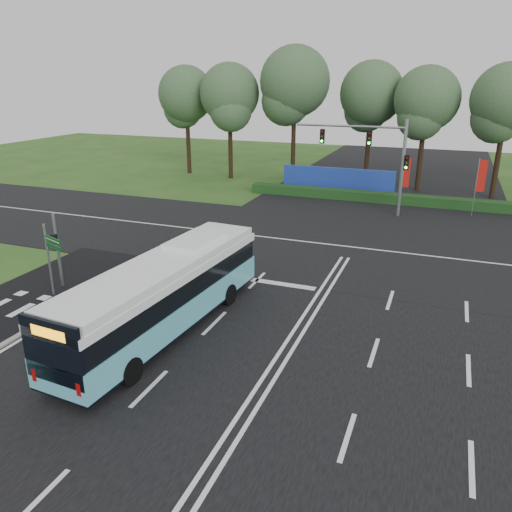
% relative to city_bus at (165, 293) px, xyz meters
% --- Properties ---
extents(ground, '(120.00, 120.00, 0.00)m').
position_rel_city_bus_xyz_m(ground, '(4.86, 1.23, -1.66)').
color(ground, '#274E1A').
rests_on(ground, ground).
extents(road_main, '(20.00, 120.00, 0.04)m').
position_rel_city_bus_xyz_m(road_main, '(4.86, 1.23, -1.64)').
color(road_main, black).
rests_on(road_main, ground).
extents(road_cross, '(120.00, 14.00, 0.05)m').
position_rel_city_bus_xyz_m(road_cross, '(4.86, 13.23, -1.64)').
color(road_cross, black).
rests_on(road_cross, ground).
extents(kerb_strip, '(0.25, 18.00, 0.12)m').
position_rel_city_bus_xyz_m(kerb_strip, '(-5.24, -1.77, -1.60)').
color(kerb_strip, gray).
rests_on(kerb_strip, ground).
extents(city_bus, '(3.26, 11.66, 3.30)m').
position_rel_city_bus_xyz_m(city_bus, '(0.00, 0.00, 0.00)').
color(city_bus, '#54B1C4').
rests_on(city_bus, ground).
extents(pedestrian_signal, '(0.35, 0.43, 3.72)m').
position_rel_city_bus_xyz_m(pedestrian_signal, '(-7.13, 2.06, 0.37)').
color(pedestrian_signal, gray).
rests_on(pedestrian_signal, ground).
extents(street_sign, '(1.30, 0.56, 3.54)m').
position_rel_city_bus_xyz_m(street_sign, '(-6.48, 0.98, 0.60)').
color(street_sign, gray).
rests_on(street_sign, ground).
extents(banner_flag_mid, '(0.61, 0.18, 4.18)m').
position_rel_city_bus_xyz_m(banner_flag_mid, '(6.94, 23.49, 1.08)').
color(banner_flag_mid, gray).
rests_on(banner_flag_mid, ground).
extents(banner_flag_right, '(0.63, 0.15, 4.28)m').
position_rel_city_bus_xyz_m(banner_flag_right, '(12.20, 23.66, 1.14)').
color(banner_flag_right, gray).
rests_on(banner_flag_right, ground).
extents(traffic_light_gantry, '(8.41, 0.28, 7.00)m').
position_rel_city_bus_xyz_m(traffic_light_gantry, '(5.06, 21.73, 3.00)').
color(traffic_light_gantry, gray).
rests_on(traffic_light_gantry, ground).
extents(hedge, '(22.00, 1.20, 0.80)m').
position_rel_city_bus_xyz_m(hedge, '(4.86, 25.73, -1.26)').
color(hedge, '#153714').
rests_on(hedge, ground).
extents(blue_hoarding, '(10.00, 0.30, 2.20)m').
position_rel_city_bus_xyz_m(blue_hoarding, '(0.86, 28.23, -0.56)').
color(blue_hoarding, '#1D39A1').
rests_on(blue_hoarding, ground).
extents(eucalyptus_row, '(41.16, 8.62, 12.69)m').
position_rel_city_bus_xyz_m(eucalyptus_row, '(0.41, 32.01, 6.66)').
color(eucalyptus_row, black).
rests_on(eucalyptus_row, ground).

